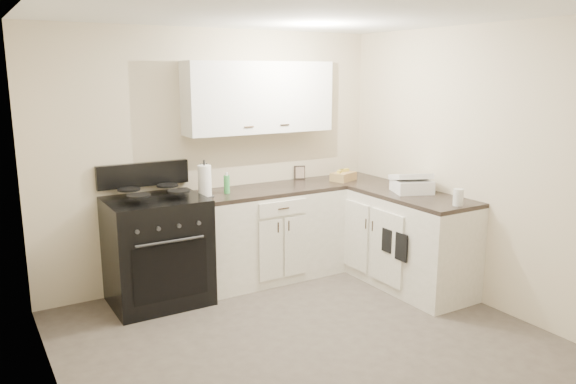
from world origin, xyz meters
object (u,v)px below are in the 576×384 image
knife_block (204,183)px  countertop_grill (412,186)px  paper_towel (205,181)px  wicker_basket (343,176)px  stove (157,254)px

knife_block → countertop_grill: size_ratio=0.58×
paper_towel → countertop_grill: size_ratio=0.87×
wicker_basket → countertop_grill: countertop_grill is taller
stove → knife_block: 0.81m
wicker_basket → paper_towel: bearing=179.8°
knife_block → wicker_basket: 1.55m
paper_towel → wicker_basket: paper_towel is taller
knife_block → paper_towel: size_ratio=0.67×
stove → countertop_grill: size_ratio=3.02×
knife_block → wicker_basket: knife_block is taller
paper_towel → countertop_grill: 1.99m
stove → knife_block: (0.54, 0.14, 0.58)m
stove → paper_towel: bearing=-2.0°
stove → paper_towel: paper_towel is taller
paper_towel → countertop_grill: bearing=-24.9°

